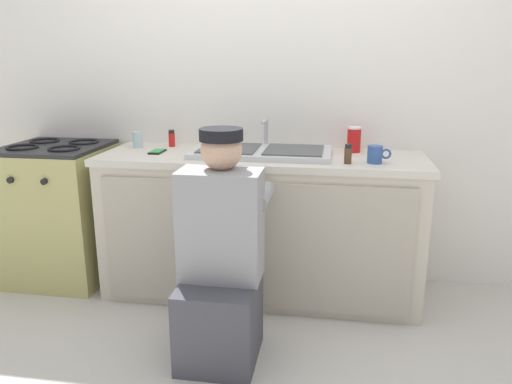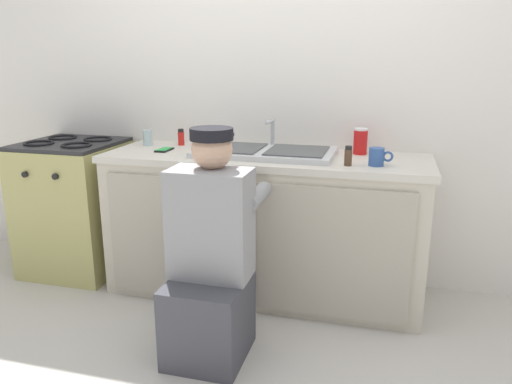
{
  "view_description": "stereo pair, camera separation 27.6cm",
  "coord_description": "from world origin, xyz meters",
  "px_view_note": "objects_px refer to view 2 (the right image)",
  "views": [
    {
      "loc": [
        0.43,
        -2.53,
        1.42
      ],
      "look_at": [
        0.0,
        0.1,
        0.69
      ],
      "focal_mm": 35.0,
      "sensor_mm": 36.0,
      "label": 1
    },
    {
      "loc": [
        0.7,
        -2.47,
        1.42
      ],
      "look_at": [
        0.0,
        0.1,
        0.69
      ],
      "focal_mm": 35.0,
      "sensor_mm": 36.0,
      "label": 2
    }
  ],
  "objects_px": {
    "plumber_person": "(210,265)",
    "spice_bottle_red": "(181,137)",
    "water_glass": "(148,138)",
    "sink_double_basin": "(265,152)",
    "cell_phone": "(164,150)",
    "soda_cup_red": "(360,141)",
    "spice_bottle_pepper": "(348,156)",
    "coffee_mug": "(377,157)",
    "stove_range": "(76,206)"
  },
  "relations": [
    {
      "from": "plumber_person",
      "to": "spice_bottle_red",
      "type": "height_order",
      "value": "plumber_person"
    },
    {
      "from": "plumber_person",
      "to": "water_glass",
      "type": "relative_size",
      "value": 11.04
    },
    {
      "from": "sink_double_basin",
      "to": "plumber_person",
      "type": "xyz_separation_m",
      "value": [
        -0.08,
        -0.72,
        -0.42
      ]
    },
    {
      "from": "cell_phone",
      "to": "spice_bottle_red",
      "type": "xyz_separation_m",
      "value": [
        0.02,
        0.21,
        0.04
      ]
    },
    {
      "from": "water_glass",
      "to": "spice_bottle_red",
      "type": "bearing_deg",
      "value": 20.05
    },
    {
      "from": "water_glass",
      "to": "soda_cup_red",
      "type": "relative_size",
      "value": 0.66
    },
    {
      "from": "plumber_person",
      "to": "cell_phone",
      "type": "bearing_deg",
      "value": 128.15
    },
    {
      "from": "spice_bottle_pepper",
      "to": "soda_cup_red",
      "type": "bearing_deg",
      "value": 83.48
    },
    {
      "from": "soda_cup_red",
      "to": "coffee_mug",
      "type": "bearing_deg",
      "value": -70.69
    },
    {
      "from": "plumber_person",
      "to": "cell_phone",
      "type": "relative_size",
      "value": 7.89
    },
    {
      "from": "water_glass",
      "to": "plumber_person",
      "type": "bearing_deg",
      "value": -48.98
    },
    {
      "from": "stove_range",
      "to": "coffee_mug",
      "type": "height_order",
      "value": "coffee_mug"
    },
    {
      "from": "cell_phone",
      "to": "coffee_mug",
      "type": "height_order",
      "value": "coffee_mug"
    },
    {
      "from": "stove_range",
      "to": "soda_cup_red",
      "type": "bearing_deg",
      "value": 5.25
    },
    {
      "from": "cell_phone",
      "to": "sink_double_basin",
      "type": "bearing_deg",
      "value": 3.11
    },
    {
      "from": "stove_range",
      "to": "sink_double_basin",
      "type": "bearing_deg",
      "value": 0.1
    },
    {
      "from": "stove_range",
      "to": "plumber_person",
      "type": "xyz_separation_m",
      "value": [
        1.23,
        -0.72,
        0.02
      ]
    },
    {
      "from": "spice_bottle_red",
      "to": "coffee_mug",
      "type": "bearing_deg",
      "value": -14.17
    },
    {
      "from": "stove_range",
      "to": "spice_bottle_red",
      "type": "xyz_separation_m",
      "value": [
        0.71,
        0.18,
        0.47
      ]
    },
    {
      "from": "stove_range",
      "to": "spice_bottle_red",
      "type": "relative_size",
      "value": 8.5
    },
    {
      "from": "spice_bottle_pepper",
      "to": "coffee_mug",
      "type": "height_order",
      "value": "spice_bottle_pepper"
    },
    {
      "from": "stove_range",
      "to": "spice_bottle_pepper",
      "type": "xyz_separation_m",
      "value": [
        1.8,
        -0.17,
        0.47
      ]
    },
    {
      "from": "water_glass",
      "to": "cell_phone",
      "type": "bearing_deg",
      "value": -37.7
    },
    {
      "from": "spice_bottle_red",
      "to": "plumber_person",
      "type": "bearing_deg",
      "value": -59.97
    },
    {
      "from": "stove_range",
      "to": "cell_phone",
      "type": "height_order",
      "value": "stove_range"
    },
    {
      "from": "plumber_person",
      "to": "spice_bottle_pepper",
      "type": "xyz_separation_m",
      "value": [
        0.58,
        0.55,
        0.45
      ]
    },
    {
      "from": "water_glass",
      "to": "spice_bottle_red",
      "type": "distance_m",
      "value": 0.21
    },
    {
      "from": "spice_bottle_red",
      "to": "sink_double_basin",
      "type": "bearing_deg",
      "value": -16.24
    },
    {
      "from": "spice_bottle_pepper",
      "to": "cell_phone",
      "type": "bearing_deg",
      "value": 172.84
    },
    {
      "from": "spice_bottle_red",
      "to": "water_glass",
      "type": "bearing_deg",
      "value": -159.95
    },
    {
      "from": "sink_double_basin",
      "to": "water_glass",
      "type": "relative_size",
      "value": 8.0
    },
    {
      "from": "plumber_person",
      "to": "soda_cup_red",
      "type": "relative_size",
      "value": 7.26
    },
    {
      "from": "spice_bottle_pepper",
      "to": "spice_bottle_red",
      "type": "relative_size",
      "value": 1.0
    },
    {
      "from": "sink_double_basin",
      "to": "stove_range",
      "type": "height_order",
      "value": "sink_double_basin"
    },
    {
      "from": "stove_range",
      "to": "spice_bottle_pepper",
      "type": "relative_size",
      "value": 8.5
    },
    {
      "from": "coffee_mug",
      "to": "water_glass",
      "type": "bearing_deg",
      "value": 170.5
    },
    {
      "from": "plumber_person",
      "to": "cell_phone",
      "type": "xyz_separation_m",
      "value": [
        -0.54,
        0.69,
        0.41
      ]
    },
    {
      "from": "stove_range",
      "to": "water_glass",
      "type": "distance_m",
      "value": 0.7
    },
    {
      "from": "soda_cup_red",
      "to": "spice_bottle_red",
      "type": "distance_m",
      "value": 1.14
    },
    {
      "from": "cell_phone",
      "to": "soda_cup_red",
      "type": "relative_size",
      "value": 0.92
    },
    {
      "from": "sink_double_basin",
      "to": "water_glass",
      "type": "distance_m",
      "value": 0.81
    },
    {
      "from": "water_glass",
      "to": "spice_bottle_pepper",
      "type": "height_order",
      "value": "spice_bottle_pepper"
    },
    {
      "from": "water_glass",
      "to": "coffee_mug",
      "type": "height_order",
      "value": "water_glass"
    },
    {
      "from": "stove_range",
      "to": "coffee_mug",
      "type": "distance_m",
      "value": 2.01
    },
    {
      "from": "soda_cup_red",
      "to": "cell_phone",
      "type": "bearing_deg",
      "value": -170.14
    },
    {
      "from": "stove_range",
      "to": "coffee_mug",
      "type": "relative_size",
      "value": 7.09
    },
    {
      "from": "cell_phone",
      "to": "soda_cup_red",
      "type": "bearing_deg",
      "value": 9.86
    },
    {
      "from": "spice_bottle_pepper",
      "to": "soda_cup_red",
      "type": "height_order",
      "value": "soda_cup_red"
    },
    {
      "from": "plumber_person",
      "to": "sink_double_basin",
      "type": "bearing_deg",
      "value": 83.29
    },
    {
      "from": "stove_range",
      "to": "soda_cup_red",
      "type": "height_order",
      "value": "soda_cup_red"
    }
  ]
}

